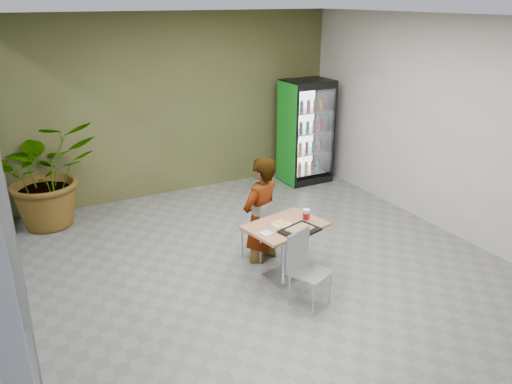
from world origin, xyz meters
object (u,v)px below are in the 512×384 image
chair_near (304,263)px  seated_woman (260,219)px  potted_plant (46,174)px  soda_cup (306,215)px  beverage_fridge (306,132)px  chair_far (264,225)px  dining_table (285,240)px  cafeteria_tray (300,230)px

chair_near → seated_woman: seated_woman is taller
chair_near → potted_plant: potted_plant is taller
soda_cup → beverage_fridge: size_ratio=0.08×
chair_far → beverage_fridge: size_ratio=0.44×
soda_cup → beverage_fridge: bearing=57.0°
chair_far → beverage_fridge: 3.34m
chair_near → soda_cup: (0.38, 0.56, 0.30)m
seated_woman → soda_cup: seated_woman is taller
dining_table → chair_near: (-0.09, -0.59, -0.01)m
chair_far → seated_woman: size_ratio=0.49×
potted_plant → seated_woman: bearing=-46.6°
chair_far → cafeteria_tray: chair_far is taller
chair_near → cafeteria_tray: size_ratio=1.96×
chair_far → cafeteria_tray: bearing=71.0°
soda_cup → chair_far: bearing=115.7°
cafeteria_tray → potted_plant: potted_plant is taller
cafeteria_tray → seated_woman: bearing=95.7°
seated_woman → cafeteria_tray: seated_woman is taller
chair_near → beverage_fridge: size_ratio=0.46×
dining_table → potted_plant: (-2.44, 3.15, 0.32)m
dining_table → soda_cup: size_ratio=6.61×
cafeteria_tray → potted_plant: 4.22m
potted_plant → beverage_fridge: bearing=-1.9°
seated_woman → potted_plant: potted_plant is taller
soda_cup → beverage_fridge: 3.60m
dining_table → potted_plant: potted_plant is taller
soda_cup → potted_plant: 4.19m
dining_table → beverage_fridge: 3.77m
soda_cup → cafeteria_tray: 0.33m
chair_far → chair_near: 1.16m
chair_far → chair_near: (-0.10, -1.16, 0.02)m
cafeteria_tray → beverage_fridge: bearing=55.9°
dining_table → chair_near: bearing=-98.9°
seated_woman → beverage_fridge: bearing=-156.3°
beverage_fridge → dining_table: bearing=-127.1°
chair_near → cafeteria_tray: (0.15, 0.34, 0.23)m
seated_woman → potted_plant: 3.52m
seated_woman → soda_cup: bearing=94.5°
beverage_fridge → potted_plant: 4.70m
chair_far → potted_plant: potted_plant is taller
potted_plant → cafeteria_tray: bearing=-53.7°
cafeteria_tray → chair_near: bearing=-113.5°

